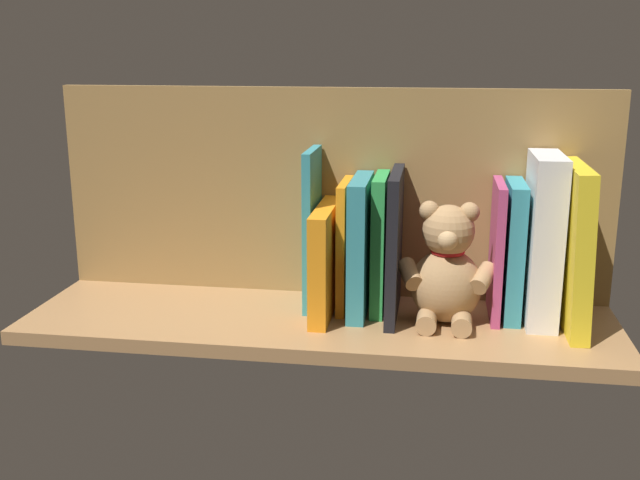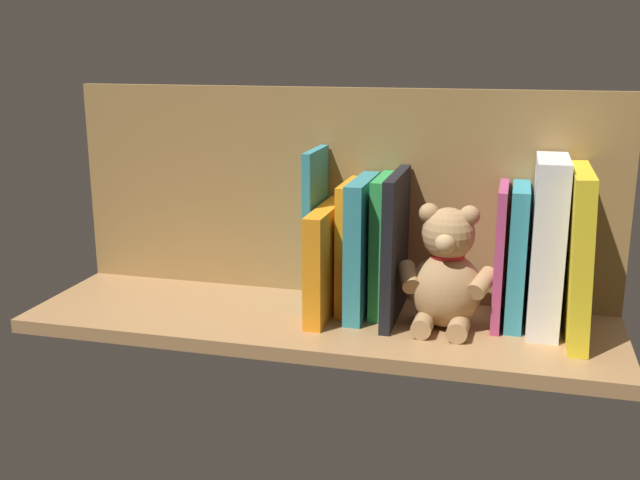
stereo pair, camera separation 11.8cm
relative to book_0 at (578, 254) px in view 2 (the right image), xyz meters
The scene contains 13 objects.
ground_plane 41.14cm from the book_0, ahead, with size 94.22×29.04×2.20cm, color #A87A4C.
shelf_back_panel 40.50cm from the book_0, 15.17° to the right, with size 94.22×1.50×35.57cm, color olive.
book_0 is the anchor object (origin of this frame).
dictionary_thick_white 4.87cm from the book_0, 25.53° to the right, with size 4.68×14.36×26.33cm, color silver.
book_1 9.32cm from the book_0, 20.10° to the right, with size 2.60×12.42×21.75cm, color teal.
book_2 11.66cm from the book_0, 14.00° to the right, with size 1.36×13.14×21.77cm, color #B23F72.
teddy_bear 19.38cm from the book_0, ahead, with size 15.64×12.42×19.28cm.
book_3 27.21cm from the book_0, ahead, with size 1.70×17.28×23.34cm, color black.
book_4 29.87cm from the book_0, ahead, with size 2.07×12.55×22.30cm, color green.
book_5 32.80cm from the book_0, ahead, with size 2.79×15.44×22.03cm, color teal.
book_6 35.63cm from the book_0, ahead, with size 1.41×12.41×21.16cm, color orange.
book_7 38.35cm from the book_0, ahead, with size 2.84×18.64×17.59cm, color orange.
book_8 41.03cm from the book_0, ahead, with size 1.38×11.84×26.17cm, color teal.
Camera 2 is at (-29.10, 110.21, 42.33)cm, focal length 42.06 mm.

